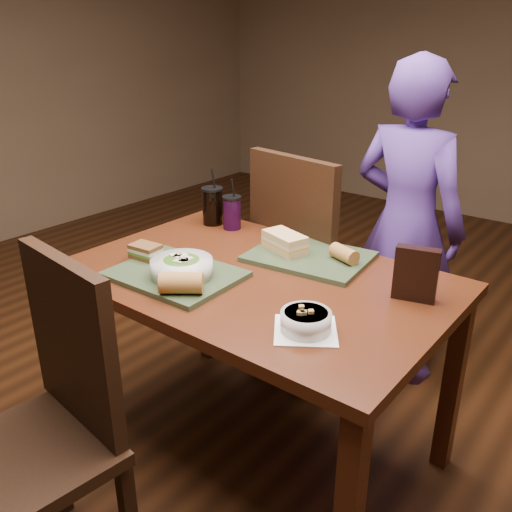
% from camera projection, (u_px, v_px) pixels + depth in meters
% --- Properties ---
extents(ground, '(6.00, 6.00, 0.00)m').
position_uv_depth(ground, '(256.00, 447.00, 2.14)').
color(ground, '#381C0B').
rests_on(ground, ground).
extents(dining_table, '(1.30, 0.85, 0.75)m').
position_uv_depth(dining_table, '(256.00, 298.00, 1.89)').
color(dining_table, '#461F0E').
rests_on(dining_table, ground).
extents(chair_near, '(0.47, 0.47, 0.98)m').
position_uv_depth(chair_near, '(48.00, 415.00, 1.49)').
color(chair_near, black).
rests_on(chair_near, ground).
extents(chair_far, '(0.54, 0.54, 1.07)m').
position_uv_depth(chair_far, '(305.00, 259.00, 2.39)').
color(chair_far, black).
rests_on(chair_far, ground).
extents(diner, '(0.56, 0.40, 1.45)m').
position_uv_depth(diner, '(406.00, 226.00, 2.40)').
color(diner, '#4B2D7B').
rests_on(diner, ground).
extents(tray_near, '(0.43, 0.34, 0.02)m').
position_uv_depth(tray_near, '(175.00, 274.00, 1.84)').
color(tray_near, '#2F3F25').
rests_on(tray_near, dining_table).
extents(tray_far, '(0.45, 0.37, 0.02)m').
position_uv_depth(tray_far, '(309.00, 257.00, 1.99)').
color(tray_far, '#2F3F25').
rests_on(tray_far, dining_table).
extents(salad_bowl, '(0.21, 0.21, 0.07)m').
position_uv_depth(salad_bowl, '(182.00, 267.00, 1.79)').
color(salad_bowl, silver).
rests_on(salad_bowl, tray_near).
extents(soup_bowl, '(0.24, 0.24, 0.07)m').
position_uv_depth(soup_bowl, '(306.00, 321.00, 1.49)').
color(soup_bowl, white).
rests_on(soup_bowl, dining_table).
extents(sandwich_near, '(0.11, 0.08, 0.05)m').
position_uv_depth(sandwich_near, '(146.00, 251.00, 1.94)').
color(sandwich_near, '#593819').
rests_on(sandwich_near, tray_near).
extents(sandwich_far, '(0.19, 0.14, 0.07)m').
position_uv_depth(sandwich_far, '(285.00, 242.00, 2.01)').
color(sandwich_far, tan).
rests_on(sandwich_far, tray_far).
extents(baguette_near, '(0.15, 0.14, 0.07)m').
position_uv_depth(baguette_near, '(181.00, 283.00, 1.68)').
color(baguette_near, '#AD7533').
rests_on(baguette_near, tray_near).
extents(baguette_far, '(0.12, 0.09, 0.05)m').
position_uv_depth(baguette_far, '(344.00, 254.00, 1.92)').
color(baguette_far, '#AD7533').
rests_on(baguette_far, tray_far).
extents(cup_cola, '(0.09, 0.09, 0.25)m').
position_uv_depth(cup_cola, '(213.00, 206.00, 2.33)').
color(cup_cola, black).
rests_on(cup_cola, dining_table).
extents(cup_berry, '(0.08, 0.08, 0.22)m').
position_uv_depth(cup_berry, '(232.00, 212.00, 2.27)').
color(cup_berry, black).
rests_on(cup_berry, dining_table).
extents(chip_bag, '(0.14, 0.07, 0.17)m').
position_uv_depth(chip_bag, '(416.00, 274.00, 1.66)').
color(chip_bag, black).
rests_on(chip_bag, dining_table).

